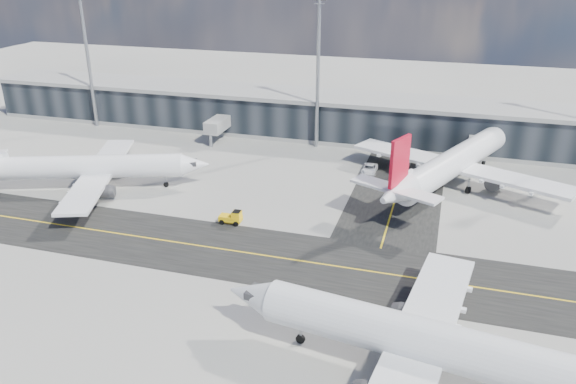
# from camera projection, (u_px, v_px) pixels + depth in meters

# --- Properties ---
(ground) EXTENTS (300.00, 300.00, 0.00)m
(ground) POSITION_uv_depth(u_px,v_px,m) (223.00, 266.00, 68.89)
(ground) COLOR gray
(ground) RESTS_ON ground
(taxiway_lanes) EXTENTS (180.00, 63.00, 0.03)m
(taxiway_lanes) POSITION_uv_depth(u_px,v_px,m) (279.00, 232.00, 77.32)
(taxiway_lanes) COLOR black
(taxiway_lanes) RESTS_ON ground
(terminal_concourse) EXTENTS (152.00, 19.80, 8.80)m
(terminal_concourse) POSITION_uv_depth(u_px,v_px,m) (325.00, 117.00, 115.64)
(terminal_concourse) COLOR black
(terminal_concourse) RESTS_ON ground
(floodlight_masts) EXTENTS (102.50, 0.70, 28.90)m
(floodlight_masts) POSITION_uv_depth(u_px,v_px,m) (318.00, 67.00, 105.00)
(floodlight_masts) COLOR gray
(floodlight_masts) RESTS_ON ground
(airliner_af) EXTENTS (37.06, 32.01, 11.31)m
(airliner_af) POSITION_uv_depth(u_px,v_px,m) (89.00, 167.00, 89.98)
(airliner_af) COLOR white
(airliner_af) RESTS_ON ground
(airliner_redtail) EXTENTS (35.92, 41.59, 12.89)m
(airliner_redtail) POSITION_uv_depth(u_px,v_px,m) (453.00, 163.00, 90.19)
(airliner_redtail) COLOR white
(airliner_redtail) RESTS_ON ground
(airliner_near) EXTENTS (41.23, 35.28, 12.22)m
(airliner_near) POSITION_uv_depth(u_px,v_px,m) (437.00, 345.00, 48.87)
(airliner_near) COLOR silver
(airliner_near) RESTS_ON ground
(baggage_tug) EXTENTS (3.22, 1.70, 2.00)m
(baggage_tug) POSITION_uv_depth(u_px,v_px,m) (233.00, 217.00, 79.34)
(baggage_tug) COLOR yellow
(baggage_tug) RESTS_ON ground
(service_van) EXTENTS (2.40, 5.19, 1.44)m
(service_van) POSITION_uv_depth(u_px,v_px,m) (369.00, 169.00, 97.71)
(service_van) COLOR white
(service_van) RESTS_ON ground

